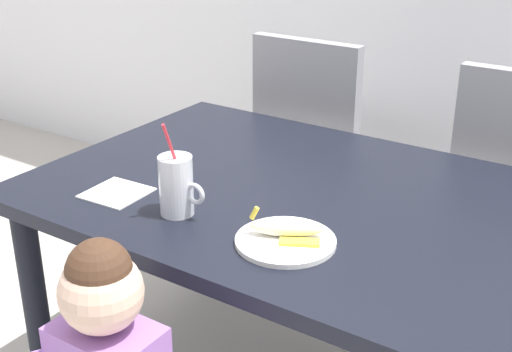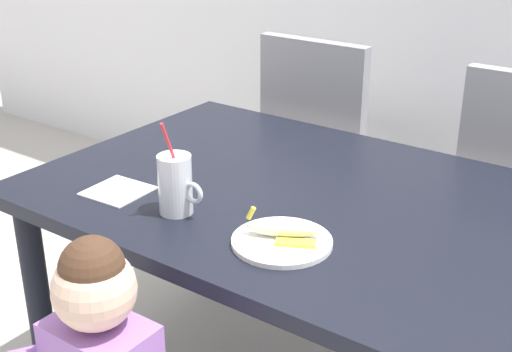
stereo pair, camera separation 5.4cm
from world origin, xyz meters
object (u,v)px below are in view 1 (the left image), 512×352
object	(u,v)px
snack_plate	(285,241)
peeled_banana	(288,228)
dining_table	(306,222)
milk_cup	(177,189)
dining_chair_left	(319,143)
paper_napkin	(117,193)

from	to	relation	value
snack_plate	peeled_banana	xyz separation A→B (m)	(-0.00, 0.02, 0.03)
dining_table	snack_plate	bearing A→B (deg)	-70.14
milk_cup	snack_plate	distance (m)	0.31
milk_cup	dining_table	bearing A→B (deg)	54.11
dining_table	dining_chair_left	world-z (taller)	dining_chair_left
dining_table	snack_plate	xyz separation A→B (m)	(0.10, -0.27, 0.09)
dining_table	snack_plate	world-z (taller)	snack_plate
milk_cup	snack_plate	size ratio (longest dim) A/B	1.07
dining_table	milk_cup	xyz separation A→B (m)	(-0.20, -0.28, 0.15)
snack_plate	paper_napkin	size ratio (longest dim) A/B	1.53
peeled_banana	paper_napkin	distance (m)	0.51
dining_chair_left	snack_plate	distance (m)	1.12
dining_chair_left	peeled_banana	distance (m)	1.11
dining_chair_left	dining_table	bearing A→B (deg)	116.45
dining_chair_left	snack_plate	size ratio (longest dim) A/B	4.17
peeled_banana	dining_table	bearing A→B (deg)	110.42
dining_chair_left	paper_napkin	distance (m)	1.04
dining_table	paper_napkin	bearing A→B (deg)	-145.75
dining_table	milk_cup	distance (m)	0.38
dining_table	peeled_banana	world-z (taller)	peeled_banana
dining_chair_left	peeled_banana	world-z (taller)	dining_chair_left
dining_chair_left	peeled_banana	size ratio (longest dim) A/B	5.47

